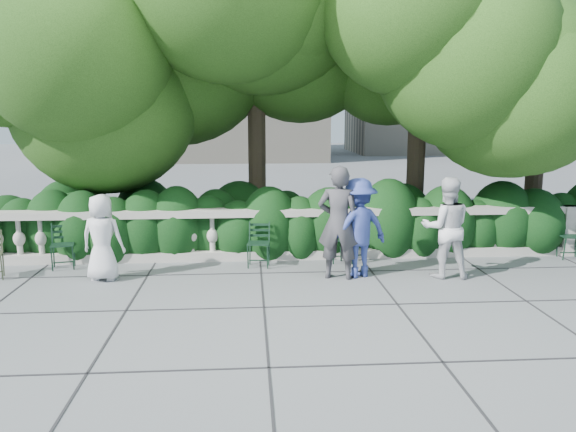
{
  "coord_description": "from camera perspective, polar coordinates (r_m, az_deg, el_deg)",
  "views": [
    {
      "loc": [
        -0.7,
        -8.89,
        2.82
      ],
      "look_at": [
        0.0,
        1.0,
        1.0
      ],
      "focal_mm": 35.0,
      "sensor_mm": 36.0,
      "label": 1
    }
  ],
  "objects": [
    {
      "name": "person_older_blue",
      "position": [
        9.78,
        7.14,
        -1.2
      ],
      "size": [
        1.27,
        0.99,
        1.73
      ],
      "primitive_type": "imported",
      "rotation": [
        0.0,
        0.0,
        3.5
      ],
      "color": "navy",
      "rests_on": "ground"
    },
    {
      "name": "chair_b",
      "position": [
        10.39,
        -3.07,
        -5.37
      ],
      "size": [
        0.49,
        0.53,
        0.84
      ],
      "primitive_type": null,
      "rotation": [
        0.0,
        0.0,
        -0.12
      ],
      "color": "black",
      "rests_on": "ground"
    },
    {
      "name": "chair_c",
      "position": [
        10.73,
        5.58,
        -4.89
      ],
      "size": [
        0.44,
        0.48,
        0.84
      ],
      "primitive_type": null,
      "rotation": [
        0.0,
        0.0,
        0.01
      ],
      "color": "black",
      "rests_on": "ground"
    },
    {
      "name": "chair_d",
      "position": [
        10.79,
        6.98,
        -4.83
      ],
      "size": [
        0.57,
        0.59,
        0.84
      ],
      "primitive_type": null,
      "rotation": [
        0.0,
        0.0,
        0.32
      ],
      "color": "black",
      "rests_on": "ground"
    },
    {
      "name": "chair_f",
      "position": [
        12.26,
        26.9,
        -4.04
      ],
      "size": [
        0.5,
        0.53,
        0.84
      ],
      "primitive_type": null,
      "rotation": [
        0.0,
        0.0,
        -0.12
      ],
      "color": "black",
      "rests_on": "ground"
    },
    {
      "name": "tree_canopy",
      "position": [
        12.21,
        2.58,
        15.75
      ],
      "size": [
        15.04,
        6.52,
        6.78
      ],
      "color": "#3F3023",
      "rests_on": "ground"
    },
    {
      "name": "person_businessman",
      "position": [
        10.03,
        -18.36,
        -2.09
      ],
      "size": [
        0.8,
        0.6,
        1.49
      ],
      "primitive_type": "imported",
      "rotation": [
        0.0,
        0.0,
        2.96
      ],
      "color": "silver",
      "rests_on": "ground"
    },
    {
      "name": "person_casual_man",
      "position": [
        10.05,
        15.76,
        -1.15
      ],
      "size": [
        0.92,
        0.75,
        1.75
      ],
      "primitive_type": "imported",
      "rotation": [
        0.0,
        0.0,
        3.03
      ],
      "color": "silver",
      "rests_on": "ground"
    },
    {
      "name": "shrub_hedge",
      "position": [
        12.24,
        -0.66,
        -2.92
      ],
      "size": [
        15.0,
        2.6,
        1.7
      ],
      "primitive_type": null,
      "color": "black",
      "rests_on": "ground"
    },
    {
      "name": "ground",
      "position": [
        9.35,
        0.43,
        -7.15
      ],
      "size": [
        90.0,
        90.0,
        0.0
      ],
      "primitive_type": "plane",
      "color": "#575B5F",
      "rests_on": "ground"
    },
    {
      "name": "balustrade",
      "position": [
        10.96,
        -0.29,
        -1.89
      ],
      "size": [
        12.0,
        0.44,
        1.0
      ],
      "color": "#9E998E",
      "rests_on": "ground"
    },
    {
      "name": "person_woman_grey",
      "position": [
        9.61,
        5.14,
        -0.67
      ],
      "size": [
        0.81,
        0.64,
        1.96
      ],
      "primitive_type": "imported",
      "rotation": [
        0.0,
        0.0,
        2.88
      ],
      "color": "#3B393E",
      "rests_on": "ground"
    },
    {
      "name": "chair_a",
      "position": [
        11.04,
        -21.84,
        -5.16
      ],
      "size": [
        0.54,
        0.57,
        0.84
      ],
      "primitive_type": null,
      "rotation": [
        0.0,
        0.0,
        0.22
      ],
      "color": "black",
      "rests_on": "ground"
    }
  ]
}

